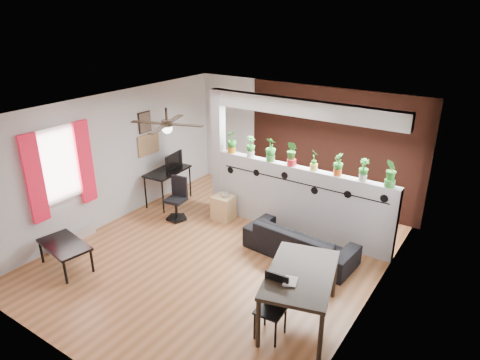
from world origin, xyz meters
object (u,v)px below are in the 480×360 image
Objects in this scene: potted_plant_2 at (271,149)px; folding_chair at (273,300)px; potted_plant_6 at (364,169)px; computer_desk at (168,173)px; potted_plant_0 at (232,141)px; dining_table at (301,278)px; potted_plant_3 at (292,153)px; cube_shelf at (223,208)px; potted_plant_7 at (391,172)px; sofa at (300,242)px; office_chair at (177,201)px; potted_plant_5 at (338,164)px; ceiling_fan at (167,125)px; potted_plant_1 at (251,146)px; cup at (225,195)px; potted_plant_4 at (314,159)px; coffee_table at (64,246)px.

potted_plant_2 reaches higher than folding_chair.
potted_plant_6 is 4.28m from computer_desk.
dining_table is (2.70, -2.26, -0.89)m from potted_plant_0.
cube_shelf is at bearing -165.75° from potted_plant_3.
potted_plant_0 is at bearing 90.63° from cube_shelf.
sofa is (-1.19, -0.75, -1.33)m from potted_plant_7.
office_chair is at bearing -167.65° from potted_plant_7.
potted_plant_2 is 0.97× the size of potted_plant_3.
potted_plant_2 is 2.23m from office_chair.
potted_plant_5 is 2.62m from cube_shelf.
office_chair reaches higher than computer_desk.
potted_plant_2 is at bearing 128.51° from dining_table.
dining_table is at bearing 67.75° from folding_chair.
ceiling_fan is 3.23m from folding_chair.
potted_plant_1 is at bearing 35.13° from office_chair.
ceiling_fan is 1.34× the size of folding_chair.
potted_plant_0 reaches higher than potted_plant_6.
ceiling_fan reaches higher than computer_desk.
cup is at bearing 86.67° from ceiling_fan.
potted_plant_3 is at bearing 12.34° from cube_shelf.
potted_plant_1 is 1.06× the size of potted_plant_4.
potted_plant_3 is 1.93m from cube_shelf.
potted_plant_3 is at bearing 113.59° from folding_chair.
potted_plant_4 is 1.35m from potted_plant_7.
ceiling_fan is at bearing -51.28° from office_chair.
potted_plant_4 is at bearing 111.61° from dining_table.
potted_plant_4 is 0.36× the size of computer_desk.
folding_chair is (2.55, -0.88, -1.79)m from ceiling_fan.
potted_plant_3 is 1.81m from potted_plant_7.
potted_plant_0 is 0.89× the size of cube_shelf.
cube_shelf is at bearing -159.04° from potted_plant_2.
potted_plant_1 is (0.45, -0.00, -0.02)m from potted_plant_0.
potted_plant_3 is at bearing 0.00° from potted_plant_0.
coffee_table is (-4.30, -3.25, -1.20)m from potted_plant_7.
ceiling_fan is 2.54× the size of potted_plant_3.
ceiling_fan reaches higher than potted_plant_5.
potted_plant_0 is 1.14× the size of potted_plant_4.
computer_desk is at bearing -174.40° from potted_plant_5.
cube_shelf is (-1.79, -0.34, -1.31)m from potted_plant_4.
ceiling_fan is 3.36m from potted_plant_6.
potted_plant_1 is at bearing 63.87° from coffee_table.
potted_plant_2 reaches higher than cube_shelf.
cube_shelf is (-0.89, -0.34, -1.34)m from potted_plant_2.
folding_chair is at bearing -112.25° from dining_table.
potted_plant_7 reaches higher than potted_plant_6.
cube_shelf is 1.55m from computer_desk.
sofa is at bearing -20.87° from potted_plant_0.
potted_plant_1 is 0.22× the size of sofa.
ceiling_fan is 0.74× the size of dining_table.
potted_plant_2 is at bearing -180.00° from potted_plant_3.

